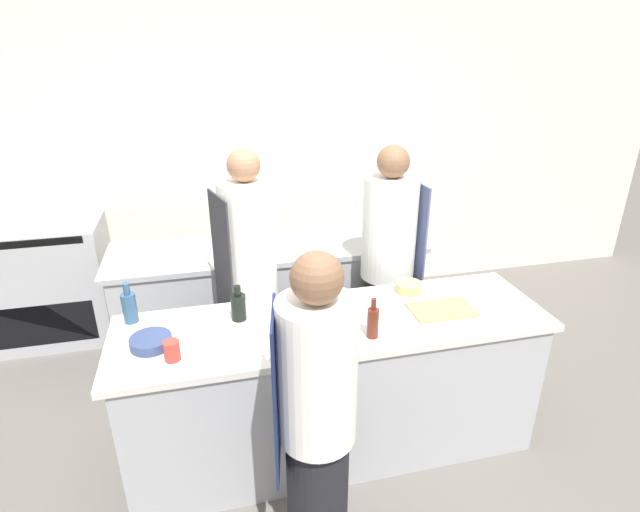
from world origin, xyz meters
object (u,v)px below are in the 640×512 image
object	(u,v)px
bowl_mixing_large	(151,342)
bowl_prep_small	(409,287)
chef_at_pass_far	(250,285)
bottle_wine	(327,294)
chef_at_stove	(388,267)
cup	(172,351)
bottle_olive_oil	(373,322)
oven_range	(45,283)
bottle_cooking_oil	(238,306)
chef_at_prep_near	(317,422)
stockpot	(251,240)
bottle_vinegar	(129,307)

from	to	relation	value
bowl_mixing_large	bowl_prep_small	bearing A→B (deg)	9.38
chef_at_pass_far	bottle_wine	bearing A→B (deg)	-151.13
chef_at_stove	chef_at_pass_far	distance (m)	1.00
cup	bottle_olive_oil	bearing A→B (deg)	-2.05
oven_range	bottle_cooking_oil	distance (m)	2.25
chef_at_prep_near	chef_at_pass_far	distance (m)	1.25
chef_at_pass_far	bowl_mixing_large	size ratio (longest dim) A/B	8.36
bottle_olive_oil	bottle_cooking_oil	distance (m)	0.76
bottle_olive_oil	cup	world-z (taller)	bottle_olive_oil
bowl_mixing_large	bottle_wine	bearing A→B (deg)	9.74
chef_at_pass_far	chef_at_prep_near	bearing A→B (deg)	171.03
bottle_cooking_oil	bowl_mixing_large	xyz separation A→B (m)	(-0.47, -0.17, -0.06)
bowl_mixing_large	bowl_prep_small	distance (m)	1.55
bottle_olive_oil	cup	bearing A→B (deg)	177.95
chef_at_stove	cup	world-z (taller)	chef_at_stove
bottle_cooking_oil	cup	size ratio (longest dim) A/B	2.00
chef_at_prep_near	bottle_olive_oil	distance (m)	0.65
chef_at_stove	bottle_cooking_oil	xyz separation A→B (m)	(-1.10, -0.54, 0.12)
bowl_prep_small	stockpot	world-z (taller)	stockpot
bottle_wine	stockpot	size ratio (longest dim) A/B	0.93
chef_at_pass_far	bowl_prep_small	world-z (taller)	chef_at_pass_far
chef_at_pass_far	bowl_prep_small	bearing A→B (deg)	-124.60
oven_range	stockpot	xyz separation A→B (m)	(1.64, -0.72, 0.51)
bottle_wine	bowl_mixing_large	size ratio (longest dim) A/B	1.14
bottle_wine	chef_at_stove	bearing A→B (deg)	42.62
bowl_mixing_large	cup	distance (m)	0.19
chef_at_prep_near	bowl_mixing_large	world-z (taller)	chef_at_prep_near
chef_at_prep_near	bowl_mixing_large	size ratio (longest dim) A/B	7.63
chef_at_stove	stockpot	xyz separation A→B (m)	(-0.93, 0.37, 0.15)
chef_at_prep_near	chef_at_stove	size ratio (longest dim) A/B	0.94
bottle_cooking_oil	chef_at_prep_near	bearing A→B (deg)	-72.85
cup	stockpot	size ratio (longest dim) A/B	0.40
bottle_olive_oil	chef_at_prep_near	bearing A→B (deg)	-131.47
chef_at_stove	chef_at_pass_far	bearing A→B (deg)	-87.19
bottle_vinegar	bowl_prep_small	xyz separation A→B (m)	(1.66, -0.03, -0.06)
chef_at_prep_near	stockpot	world-z (taller)	chef_at_prep_near
bottle_vinegar	stockpot	size ratio (longest dim) A/B	0.91
bowl_mixing_large	chef_at_prep_near	bearing A→B (deg)	-42.32
bottle_vinegar	chef_at_stove	bearing A→B (deg)	14.04
oven_range	chef_at_pass_far	bearing A→B (deg)	-37.65
oven_range	cup	bearing A→B (deg)	-60.20
cup	stockpot	bearing A→B (deg)	66.74
bottle_wine	cup	bearing A→B (deg)	-160.03
bottle_cooking_oil	stockpot	xyz separation A→B (m)	(0.17, 0.91, 0.03)
chef_at_stove	chef_at_pass_far	size ratio (longest dim) A/B	0.97
oven_range	chef_at_stove	bearing A→B (deg)	-23.01
chef_at_prep_near	cup	distance (m)	0.81
bottle_wine	cup	world-z (taller)	bottle_wine
chef_at_prep_near	stockpot	distance (m)	1.75
bottle_olive_oil	bottle_vinegar	size ratio (longest dim) A/B	0.96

